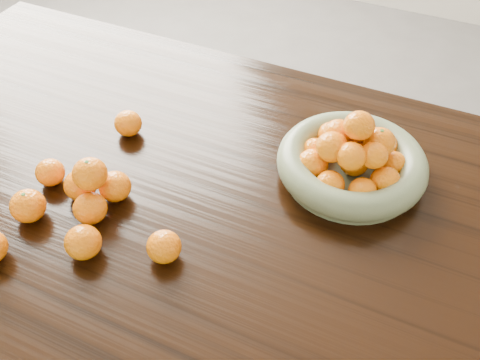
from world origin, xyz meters
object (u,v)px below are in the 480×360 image
at_px(dining_table, 234,226).
at_px(loose_orange_0, 28,206).
at_px(orange_pyramid, 94,188).
at_px(fruit_bowl, 352,160).

height_order(dining_table, loose_orange_0, loose_orange_0).
bearing_deg(dining_table, orange_pyramid, -151.98).
relative_size(fruit_bowl, loose_orange_0, 4.54).
bearing_deg(orange_pyramid, loose_orange_0, -138.96).
distance_m(fruit_bowl, orange_pyramid, 0.53).
xyz_separation_m(dining_table, fruit_bowl, (0.20, 0.17, 0.13)).
bearing_deg(loose_orange_0, fruit_bowl, 35.33).
distance_m(dining_table, orange_pyramid, 0.31).
distance_m(fruit_bowl, loose_orange_0, 0.66).
relative_size(fruit_bowl, orange_pyramid, 2.31).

